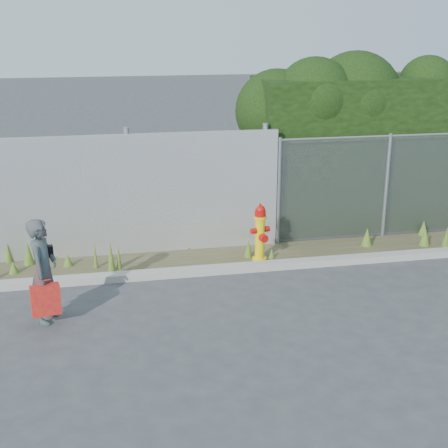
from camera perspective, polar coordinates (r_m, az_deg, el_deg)
ground at (r=9.06m, az=3.60°, el=-8.66°), size 80.00×80.00×0.00m
curb at (r=10.62m, az=1.18°, el=-4.05°), size 16.00×0.22×0.12m
weed_strip at (r=11.06m, az=-7.93°, el=-3.00°), size 16.00×1.30×0.55m
corrugated_fence at (r=11.27m, az=-16.50°, el=2.12°), size 8.50×0.21×2.30m
chainlink_fence at (r=12.89m, az=18.85°, el=3.54°), size 6.50×0.07×2.05m
hedge at (r=13.61m, az=17.03°, el=8.54°), size 7.71×1.98×3.51m
fire_hydrant at (r=10.94m, az=3.31°, el=-0.88°), size 0.35×0.32×1.06m
woman at (r=9.05m, az=-16.17°, el=-4.13°), size 0.49×0.62×1.52m
red_tote_bag at (r=8.98m, az=-15.99°, el=-6.69°), size 0.39×0.14×0.52m
black_shoulder_bag at (r=9.12m, az=-16.06°, el=-2.46°), size 0.22×0.09×0.17m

